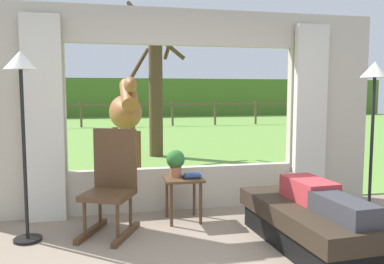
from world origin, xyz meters
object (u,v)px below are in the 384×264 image
Objects in this scene: recliner_sofa at (315,224)px; pasture_tree at (155,84)px; floor_lamp_left at (21,89)px; horse at (126,113)px; potted_plant at (176,161)px; floor_lamp_right at (374,93)px; book_stack at (192,176)px; reclining_person at (319,195)px; side_table at (183,185)px; rocking_chair at (112,183)px.

pasture_tree is at bearing 95.08° from recliner_sofa.
floor_lamp_left is 5.38m from pasture_tree.
horse is (-1.65, 3.53, 0.94)m from recliner_sofa.
horse is at bearing -109.71° from pasture_tree.
potted_plant is at bearing 98.36° from horse.
floor_lamp_right is at bearing -2.89° from floor_lamp_left.
floor_lamp_right is 0.52× the size of pasture_tree.
potted_plant is at bearing 144.29° from book_stack.
potted_plant is at bearing 132.87° from reclining_person.
pasture_tree is at bearing 95.00° from reclining_person.
side_table is at bearing -93.34° from pasture_tree.
potted_plant reaches higher than side_table.
floor_lamp_right reaches higher than recliner_sofa.
rocking_chair reaches higher than recliner_sofa.
floor_lamp_left reaches higher than recliner_sofa.
recliner_sofa is 1.70m from potted_plant.
horse is at bearing 108.27° from rocking_chair.
recliner_sofa is 5.46× the size of potted_plant.
recliner_sofa is 0.31m from reclining_person.
recliner_sofa is 3.19m from floor_lamp_left.
side_table is (-1.12, 1.04, 0.21)m from recliner_sofa.
potted_plant is at bearing 166.23° from floor_lamp_right.
floor_lamp_left is 3.03m from horse.
horse is at bearing 103.58° from book_stack.
floor_lamp_right is at bearing -11.64° from book_stack.
floor_lamp_left is at bearing -170.19° from side_table.
floor_lamp_right is (2.05, -0.42, 0.96)m from book_stack.
pasture_tree is at bearing 68.69° from floor_lamp_left.
side_table is 0.29× the size of horse.
rocking_chair reaches higher than book_stack.
floor_lamp_left is at bearing 65.36° from horse.
horse is (0.30, 2.70, 0.61)m from rocking_chair.
rocking_chair is at bearing 174.89° from floor_lamp_right.
potted_plant is at bearing 45.03° from rocking_chair.
pasture_tree is (0.36, 4.66, 1.00)m from potted_plant.
horse reaches higher than reclining_person.
potted_plant reaches higher than reclining_person.
potted_plant is 2.51m from horse.
horse is 2.44m from pasture_tree.
side_table reaches higher than recliner_sofa.
book_stack is at bearing 131.71° from reclining_person.
pasture_tree is (0.19, 4.78, 1.15)m from book_stack.
side_table is at bearing 167.26° from floor_lamp_right.
floor_lamp_right is at bearing 129.82° from horse.
horse is 0.51× the size of pasture_tree.
recliner_sofa is at bearing -42.60° from potted_plant.
potted_plant is 0.17× the size of floor_lamp_right.
recliner_sofa is 1.22× the size of reclining_person.
pasture_tree reaches higher than reclining_person.
rocking_chair is 0.60× the size of floor_lamp_right.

